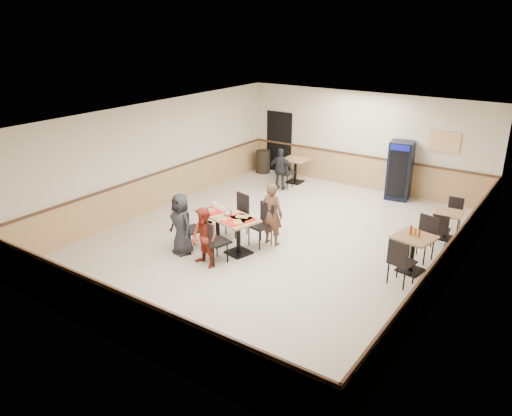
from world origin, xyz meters
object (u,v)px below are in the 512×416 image
Objects in this scene: diner_woman_left at (181,224)px; side_table_far at (448,221)px; back_table at (295,167)px; diner_man_opposite at (272,214)px; trash_bin at (263,162)px; side_table_near at (413,248)px; lone_diner at (281,169)px; main_table at (228,226)px; diner_woman_right at (204,238)px; pepsi_cooler at (400,170)px.

diner_woman_left is 2.08× the size of side_table_far.
side_table_far is 5.59m from back_table.
back_table is at bearing 161.56° from side_table_far.
trash_bin is at bearing -54.44° from diner_man_opposite.
back_table is (-0.52, 6.01, -0.18)m from diner_woman_left.
lone_diner is at bearing 149.65° from side_table_near.
trash_bin is at bearing 130.12° from main_table.
diner_man_opposite is 5.91m from trash_bin.
side_table_far is at bearing -17.27° from trash_bin.
diner_woman_right is 1.88m from diner_man_opposite.
trash_bin is (-4.81, -0.04, -0.48)m from pepsi_cooler.
main_table is 1.11× the size of diner_man_opposite.
side_table_near is at bearing 43.88° from diner_woman_right.
diner_woman_right is at bearing 72.45° from diner_man_opposite.
side_table_far is at bearing -141.86° from diner_man_opposite.
main_table is 5.34m from side_table_far.
pepsi_cooler is 2.22× the size of trash_bin.
diner_woman_right is 1.50× the size of side_table_near.
back_table is (0.00, 0.91, -0.13)m from lone_diner.
side_table_far is at bearing 155.73° from lone_diner.
side_table_near reaches higher than back_table.
pepsi_cooler is (2.78, 6.41, 0.15)m from diner_woman_left.
diner_woman_right reaches higher than side_table_far.
pepsi_cooler is (-1.84, 4.32, 0.33)m from side_table_near.
diner_man_opposite reaches higher than side_table_far.
lone_diner is (-0.52, 5.10, -0.05)m from diner_woman_left.
diner_woman_right reaches higher than side_table_near.
main_table is 1.27× the size of lone_diner.
diner_woman_right is 1.94× the size of side_table_far.
diner_man_opposite is 4.30m from side_table_far.
diner_woman_left reaches higher than side_table_far.
back_table is (-5.15, 3.92, -0.01)m from side_table_near.
diner_man_opposite is at bearing -66.34° from back_table.
side_table_far is (3.92, 4.46, -0.21)m from diner_woman_right.
lone_diner reaches higher than side_table_near.
side_table_near reaches higher than side_table_far.
side_table_near is (4.62, 2.09, -0.18)m from diner_woman_left.
diner_man_opposite reaches higher than back_table.
diner_woman_right reaches higher than back_table.
trash_bin is (-6.81, 2.12, -0.07)m from side_table_far.
diner_woman_left is at bearing 47.92° from diner_man_opposite.
back_table is at bearing 142.67° from side_table_near.
trash_bin is (-1.51, 1.26, -0.27)m from lone_diner.
diner_man_opposite reaches higher than main_table.
main_table is 1.26× the size of diner_woman_right.
diner_man_opposite is at bearing 62.79° from diner_woman_left.
diner_man_opposite is (0.56, 1.80, 0.09)m from diner_woman_right.
diner_man_opposite reaches higher than lone_diner.
diner_woman_right is (0.86, -0.21, -0.05)m from diner_woman_left.
lone_diner reaches higher than trash_bin.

